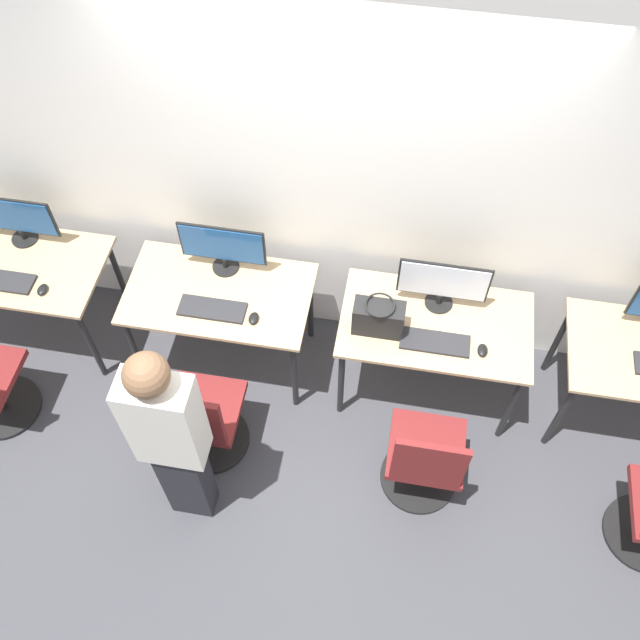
{
  "coord_description": "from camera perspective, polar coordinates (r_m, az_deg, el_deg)",
  "views": [
    {
      "loc": [
        0.4,
        -2.16,
        4.27
      ],
      "look_at": [
        0.0,
        0.13,
        0.9
      ],
      "focal_mm": 40.0,
      "sensor_mm": 36.0,
      "label": 1
    }
  ],
  "objects": [
    {
      "name": "ground_plane",
      "position": [
        4.81,
        -0.27,
        -7.41
      ],
      "size": [
        20.0,
        20.0,
        0.0
      ],
      "primitive_type": "plane",
      "color": "#3D3D42"
    },
    {
      "name": "wall_back",
      "position": [
        4.14,
        1.58,
        11.35
      ],
      "size": [
        12.0,
        0.05,
        2.8
      ],
      "color": "silver",
      "rests_on": "ground_plane"
    },
    {
      "name": "desk_far_left",
      "position": [
        5.01,
        -23.09,
        3.57
      ],
      "size": [
        1.15,
        0.66,
        0.75
      ],
      "color": "tan",
      "rests_on": "ground_plane"
    },
    {
      "name": "monitor_far_left",
      "position": [
        4.93,
        -23.22,
        7.5
      ],
      "size": [
        0.54,
        0.17,
        0.36
      ],
      "color": "black",
      "rests_on": "desk_far_left"
    },
    {
      "name": "keyboard_far_left",
      "position": [
        4.87,
        -24.12,
        2.89
      ],
      "size": [
        0.41,
        0.15,
        0.02
      ],
      "color": "#262628",
      "rests_on": "desk_far_left"
    },
    {
      "name": "mouse_far_left",
      "position": [
        4.72,
        -21.32,
        2.28
      ],
      "size": [
        0.06,
        0.09,
        0.03
      ],
      "color": "black",
      "rests_on": "desk_far_left"
    },
    {
      "name": "desk_left",
      "position": [
        4.52,
        -8.04,
        1.55
      ],
      "size": [
        1.15,
        0.66,
        0.75
      ],
      "color": "tan",
      "rests_on": "ground_plane"
    },
    {
      "name": "monitor_left",
      "position": [
        4.42,
        -7.8,
        5.83
      ],
      "size": [
        0.54,
        0.17,
        0.36
      ],
      "color": "black",
      "rests_on": "desk_left"
    },
    {
      "name": "keyboard_left",
      "position": [
        4.37,
        -8.62,
        0.88
      ],
      "size": [
        0.41,
        0.15,
        0.02
      ],
      "color": "#262628",
      "rests_on": "desk_left"
    },
    {
      "name": "mouse_left",
      "position": [
        4.29,
        -5.33,
        0.14
      ],
      "size": [
        0.06,
        0.09,
        0.03
      ],
      "color": "black",
      "rests_on": "desk_left"
    },
    {
      "name": "office_chair_left",
      "position": [
        4.42,
        -9.33,
        -8.02
      ],
      "size": [
        0.48,
        0.48,
        0.91
      ],
      "color": "black",
      "rests_on": "ground_plane"
    },
    {
      "name": "person_left",
      "position": [
        3.8,
        -11.81,
        -9.23
      ],
      "size": [
        0.36,
        0.22,
        1.66
      ],
      "color": "#232328",
      "rests_on": "ground_plane"
    },
    {
      "name": "desk_right",
      "position": [
        4.4,
        9.16,
        -0.89
      ],
      "size": [
        1.15,
        0.66,
        0.75
      ],
      "color": "tan",
      "rests_on": "ground_plane"
    },
    {
      "name": "monitor_right",
      "position": [
        4.26,
        9.82,
        2.91
      ],
      "size": [
        0.54,
        0.17,
        0.36
      ],
      "color": "black",
      "rests_on": "desk_right"
    },
    {
      "name": "keyboard_right",
      "position": [
        4.24,
        9.17,
        -1.76
      ],
      "size": [
        0.41,
        0.15,
        0.02
      ],
      "color": "#262628",
      "rests_on": "desk_right"
    },
    {
      "name": "mouse_right",
      "position": [
        4.25,
        12.88,
        -2.38
      ],
      "size": [
        0.06,
        0.09,
        0.03
      ],
      "color": "black",
      "rests_on": "desk_right"
    },
    {
      "name": "office_chair_right",
      "position": [
        4.29,
        8.34,
        -11.16
      ],
      "size": [
        0.48,
        0.48,
        0.91
      ],
      "color": "black",
      "rests_on": "ground_plane"
    },
    {
      "name": "handbag",
      "position": [
        4.17,
        4.71,
        0.2
      ],
      "size": [
        0.3,
        0.18,
        0.25
      ],
      "color": "black",
      "rests_on": "desk_right"
    }
  ]
}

